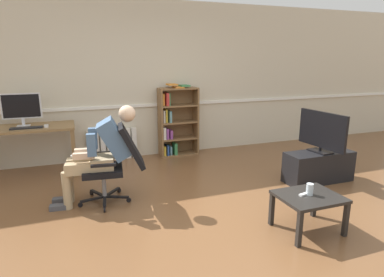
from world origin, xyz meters
name	(u,v)px	position (x,y,z in m)	size (l,w,h in m)	color
ground_plane	(206,217)	(0.00, 0.00, 0.00)	(18.00, 18.00, 0.00)	brown
back_wall	(149,81)	(0.00, 2.65, 1.35)	(12.00, 0.13, 2.70)	beige
computer_desk	(30,134)	(-1.93, 2.15, 0.65)	(1.26, 0.65, 0.76)	olive
imac_monitor	(21,107)	(-2.00, 2.23, 1.04)	(0.54, 0.14, 0.48)	silver
keyboard	(27,128)	(-1.94, 2.01, 0.77)	(0.43, 0.12, 0.02)	black
computer_mouse	(46,126)	(-1.68, 2.03, 0.77)	(0.06, 0.10, 0.03)	white
bookshelf	(175,121)	(0.42, 2.44, 0.62)	(0.70, 0.29, 1.30)	brown
radiator	(113,145)	(-0.70, 2.54, 0.27)	(0.83, 0.08, 0.54)	white
office_chair	(116,161)	(-0.86, 0.80, 0.52)	(0.85, 0.62, 0.96)	black
person_seated	(100,152)	(-1.03, 0.82, 0.64)	(1.06, 0.43, 1.19)	tan
tv_stand	(318,167)	(1.94, 0.46, 0.22)	(1.00, 0.37, 0.44)	black
tv_screen	(322,131)	(1.94, 0.46, 0.74)	(0.23, 0.82, 0.57)	black
coffee_table	(309,200)	(0.87, -0.61, 0.33)	(0.62, 0.51, 0.39)	black
drinking_glass	(310,189)	(0.88, -0.61, 0.45)	(0.07, 0.07, 0.12)	silver
spare_remote	(305,194)	(0.84, -0.59, 0.40)	(0.04, 0.15, 0.02)	white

